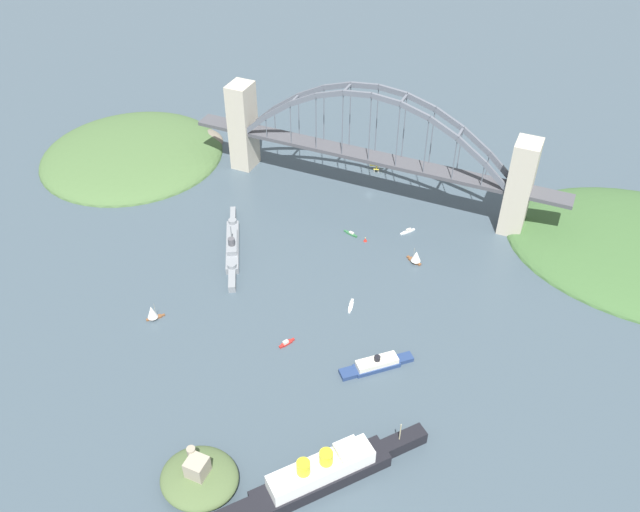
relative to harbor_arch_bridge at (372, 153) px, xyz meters
The scene contains 16 objects.
ground_plane 31.32m from the harbor_arch_bridge, ahead, with size 1400.00×1400.00×0.00m, color #3D4C56.
harbor_arch_bridge is the anchor object (origin of this frame).
headland_east_shore 173.45m from the harbor_arch_bridge, ahead, with size 126.52×128.57×21.62m.
ocean_liner 212.97m from the harbor_arch_bridge, 105.09° to the left, with size 68.31×80.47×19.56m.
naval_cruiser 105.17m from the harbor_arch_bridge, 58.54° to the left, with size 39.93×67.69×17.07m.
harbor_ferry_steamer 150.30m from the harbor_arch_bridge, 111.76° to the left, with size 30.93×29.34×7.53m.
fort_island_mid_harbor 225.77m from the harbor_arch_bridge, 92.64° to the left, with size 32.44×29.77×16.88m.
seaplane_taxiing_near_bridge 42.52m from the harbor_arch_bridge, 78.90° to the right, with size 10.11×8.02×4.62m.
seaplane_second_in_formation 72.79m from the harbor_arch_bridge, 145.00° to the right, with size 9.82×7.91×4.84m.
small_boat_0 166.97m from the harbor_arch_bridge, 67.80° to the left, with size 8.15×8.68×9.98m.
small_boat_1 144.25m from the harbor_arch_bridge, 93.52° to the left, with size 5.27×8.60×2.33m.
small_boat_2 54.40m from the harbor_arch_bridge, 96.13° to the left, with size 9.55×3.79×2.07m.
small_boat_3 77.36m from the harbor_arch_bridge, 131.73° to the left, with size 9.83×7.44×9.29m.
small_boat_4 54.90m from the harbor_arch_bridge, 141.24° to the left, with size 7.09×8.94×2.24m.
small_boat_5 110.65m from the harbor_arch_bridge, 105.27° to the left, with size 3.36×10.51×1.94m.
channel_marker_buoy 58.08m from the harbor_arch_bridge, 107.73° to the left, with size 2.20×2.20×2.75m.
Camera 1 is at (-114.60, 339.41, 241.80)m, focal length 36.93 mm.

